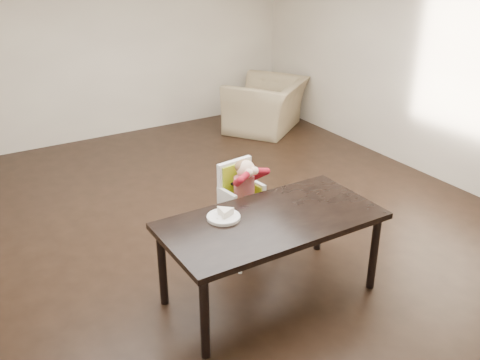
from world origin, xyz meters
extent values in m
plane|color=black|center=(0.00, 0.00, 0.00)|extent=(7.00, 7.00, 0.00)
cube|color=#BFB19F|center=(0.00, 3.50, 1.35)|extent=(6.00, 0.02, 2.70)
cube|color=#BFB19F|center=(3.00, 0.00, 1.35)|extent=(0.02, 7.00, 2.70)
cube|color=black|center=(-0.19, -1.14, 0.72)|extent=(1.80, 0.90, 0.05)
cylinder|color=black|center=(-1.01, -1.51, 0.35)|extent=(0.07, 0.07, 0.70)
cylinder|color=black|center=(0.63, -1.51, 0.35)|extent=(0.07, 0.07, 0.70)
cylinder|color=black|center=(-1.01, -0.77, 0.35)|extent=(0.07, 0.07, 0.70)
cylinder|color=black|center=(0.63, -0.77, 0.35)|extent=(0.07, 0.07, 0.70)
cylinder|color=white|center=(-0.19, -0.67, 0.26)|extent=(0.04, 0.04, 0.52)
cylinder|color=white|center=(0.18, -0.62, 0.26)|extent=(0.04, 0.04, 0.52)
cylinder|color=white|center=(-0.24, -0.30, 0.26)|extent=(0.04, 0.04, 0.52)
cylinder|color=white|center=(0.13, -0.25, 0.26)|extent=(0.04, 0.04, 0.52)
cube|color=white|center=(-0.03, -0.46, 0.52)|extent=(0.41, 0.38, 0.05)
cube|color=#9FBE18|center=(-0.03, -0.46, 0.56)|extent=(0.33, 0.32, 0.03)
cube|color=white|center=(-0.05, -0.32, 0.74)|extent=(0.38, 0.09, 0.39)
cube|color=#9FBE18|center=(-0.05, -0.34, 0.73)|extent=(0.32, 0.06, 0.36)
cube|color=black|center=(-0.10, -0.42, 0.73)|extent=(0.05, 0.17, 0.02)
cube|color=black|center=(0.02, -0.41, 0.73)|extent=(0.05, 0.17, 0.02)
cylinder|color=red|center=(-0.03, -0.46, 0.70)|extent=(0.24, 0.24, 0.25)
sphere|color=beige|center=(-0.03, -0.48, 0.90)|extent=(0.19, 0.19, 0.17)
ellipsoid|color=brown|center=(-0.03, -0.45, 0.92)|extent=(0.19, 0.18, 0.13)
sphere|color=beige|center=(-0.05, -0.57, 0.91)|extent=(0.08, 0.08, 0.07)
sphere|color=beige|center=(0.01, -0.56, 0.91)|extent=(0.08, 0.08, 0.07)
cylinder|color=white|center=(-0.53, -0.94, 0.76)|extent=(0.29, 0.29, 0.02)
torus|color=white|center=(-0.53, -0.94, 0.77)|extent=(0.29, 0.29, 0.01)
imported|color=#9C8863|center=(2.20, 2.48, 0.53)|extent=(1.44, 1.34, 1.05)
camera|label=1|loc=(-2.38, -4.23, 2.83)|focal=40.00mm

